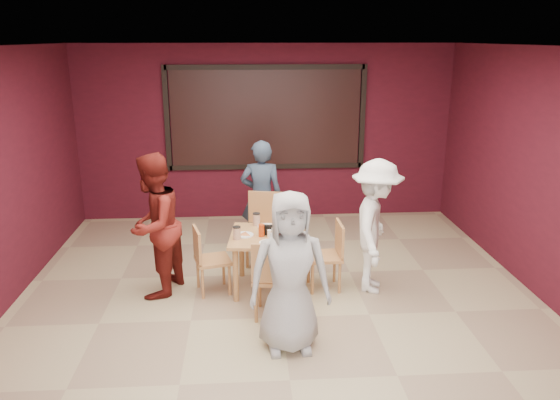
{
  "coord_description": "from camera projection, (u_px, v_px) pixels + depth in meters",
  "views": [
    {
      "loc": [
        -0.37,
        -5.23,
        2.89
      ],
      "look_at": [
        0.04,
        0.73,
        1.1
      ],
      "focal_mm": 35.0,
      "sensor_mm": 36.0,
      "label": 1
    }
  ],
  "objects": [
    {
      "name": "floor",
      "position": [
        281.0,
        317.0,
        5.85
      ],
      "size": [
        7.0,
        7.0,
        0.0
      ],
      "primitive_type": "plane",
      "color": "tan",
      "rests_on": "ground"
    },
    {
      "name": "window_blinds",
      "position": [
        266.0,
        118.0,
        8.68
      ],
      "size": [
        3.0,
        0.02,
        1.5
      ],
      "primitive_type": "cube",
      "color": "black"
    },
    {
      "name": "dining_table",
      "position": [
        268.0,
        241.0,
        6.37
      ],
      "size": [
        0.94,
        0.94,
        0.83
      ],
      "color": "tan",
      "rests_on": "floor"
    },
    {
      "name": "chair_front",
      "position": [
        273.0,
        275.0,
        5.69
      ],
      "size": [
        0.49,
        0.49,
        0.89
      ],
      "color": "#B67F46",
      "rests_on": "floor"
    },
    {
      "name": "chair_back",
      "position": [
        264.0,
        224.0,
        7.19
      ],
      "size": [
        0.53,
        0.53,
        0.93
      ],
      "color": "#B67F46",
      "rests_on": "floor"
    },
    {
      "name": "chair_left",
      "position": [
        207.0,
        256.0,
        6.31
      ],
      "size": [
        0.47,
        0.47,
        0.8
      ],
      "color": "#B67F46",
      "rests_on": "floor"
    },
    {
      "name": "chair_right",
      "position": [
        330.0,
        252.0,
        6.42
      ],
      "size": [
        0.4,
        0.4,
        0.82
      ],
      "color": "#B67F46",
      "rests_on": "floor"
    },
    {
      "name": "diner_front",
      "position": [
        290.0,
        273.0,
        5.07
      ],
      "size": [
        0.79,
        0.53,
        1.57
      ],
      "primitive_type": "imported",
      "rotation": [
        0.0,
        0.0,
        0.05
      ],
      "color": "#A8A8A8",
      "rests_on": "floor"
    },
    {
      "name": "diner_back",
      "position": [
        261.0,
        197.0,
        7.46
      ],
      "size": [
        0.61,
        0.43,
        1.58
      ],
      "primitive_type": "imported",
      "rotation": [
        0.0,
        0.0,
        3.05
      ],
      "color": "#33445A",
      "rests_on": "floor"
    },
    {
      "name": "diner_left",
      "position": [
        154.0,
        226.0,
        6.19
      ],
      "size": [
        0.86,
        0.97,
        1.67
      ],
      "primitive_type": "imported",
      "rotation": [
        0.0,
        0.0,
        -1.91
      ],
      "color": "maroon",
      "rests_on": "floor"
    },
    {
      "name": "diner_right",
      "position": [
        376.0,
        226.0,
        6.3
      ],
      "size": [
        0.85,
        1.14,
        1.58
      ],
      "primitive_type": "imported",
      "rotation": [
        0.0,
        0.0,
        1.28
      ],
      "color": "white",
      "rests_on": "floor"
    }
  ]
}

